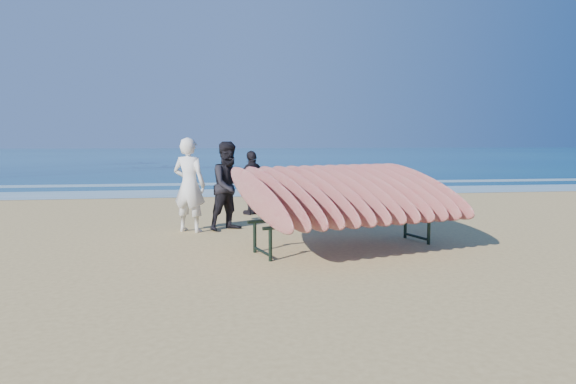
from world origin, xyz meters
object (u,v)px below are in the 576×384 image
(surfboard_rack, at_px, (345,193))
(person_dark_a, at_px, (230,186))
(person_white, at_px, (189,185))
(person_dark_b, at_px, (252,183))

(surfboard_rack, distance_m, person_dark_a, 2.75)
(surfboard_rack, xyz_separation_m, person_white, (-2.62, 1.96, -0.01))
(surfboard_rack, height_order, person_dark_a, person_dark_a)
(person_white, distance_m, person_dark_a, 0.79)
(surfboard_rack, xyz_separation_m, person_dark_a, (-1.83, 2.05, -0.04))
(surfboard_rack, bearing_deg, person_white, 126.99)
(person_dark_a, bearing_deg, person_dark_b, 42.68)
(surfboard_rack, distance_m, person_white, 3.27)
(surfboard_rack, height_order, person_dark_b, person_dark_b)
(surfboard_rack, height_order, person_white, person_white)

